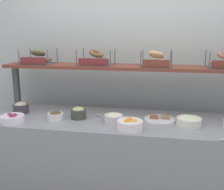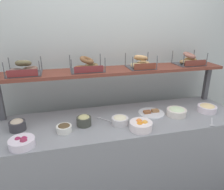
{
  "view_description": "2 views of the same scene",
  "coord_description": "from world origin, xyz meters",
  "views": [
    {
      "loc": [
        0.32,
        -2.16,
        1.57
      ],
      "look_at": [
        -0.1,
        0.07,
        1.04
      ],
      "focal_mm": 43.21,
      "sensor_mm": 36.0,
      "label": 1
    },
    {
      "loc": [
        -0.54,
        -1.72,
        1.77
      ],
      "look_at": [
        -0.1,
        0.02,
        1.1
      ],
      "focal_mm": 33.37,
      "sensor_mm": 36.0,
      "label": 2
    }
  ],
  "objects": [
    {
      "name": "bowl_potato_salad",
      "position": [
        -0.05,
        -0.09,
        0.89
      ],
      "size": [
        0.15,
        0.15,
        0.08
      ],
      "color": "silver",
      "rests_on": "deli_counter"
    },
    {
      "name": "serving_plate_white",
      "position": [
        0.32,
        0.04,
        0.86
      ],
      "size": [
        0.26,
        0.26,
        0.04
      ],
      "color": "white",
      "rests_on": "deli_counter"
    },
    {
      "name": "shelf_riser_left",
      "position": [
        -1.11,
        0.27,
        1.05
      ],
      "size": [
        0.05,
        0.05,
        0.4
      ],
      "primitive_type": "cube",
      "color": "#4C4C51",
      "rests_on": "deli_counter"
    },
    {
      "name": "upper_shelf",
      "position": [
        0.0,
        0.27,
        1.26
      ],
      "size": [
        2.3,
        0.32,
        0.03
      ],
      "primitive_type": "cube",
      "color": "brown",
      "rests_on": "shelf_riser_left"
    },
    {
      "name": "bowl_beet_salad",
      "position": [
        -0.87,
        -0.25,
        0.88
      ],
      "size": [
        0.19,
        0.19,
        0.08
      ],
      "color": "white",
      "rests_on": "deli_counter"
    },
    {
      "name": "bowl_chocolate_spread",
      "position": [
        -0.55,
        -0.11,
        0.89
      ],
      "size": [
        0.13,
        0.13,
        0.07
      ],
      "color": "white",
      "rests_on": "deli_counter"
    },
    {
      "name": "serving_spoon_near_plate",
      "position": [
        -0.19,
        0.03,
        0.86
      ],
      "size": [
        0.13,
        0.14,
        0.01
      ],
      "color": "#B7B7BC",
      "rests_on": "deli_counter"
    },
    {
      "name": "bowl_tuna_salad",
      "position": [
        -0.94,
        0.03,
        0.9
      ],
      "size": [
        0.14,
        0.14,
        0.1
      ],
      "color": "#3C3A3F",
      "rests_on": "deli_counter"
    },
    {
      "name": "deli_counter",
      "position": [
        0.0,
        0.0,
        0.42
      ],
      "size": [
        2.34,
        0.7,
        0.85
      ],
      "primitive_type": "cube",
      "color": "gray",
      "rests_on": "ground_plane"
    },
    {
      "name": "bowl_fruit_salad",
      "position": [
        0.1,
        -0.23,
        0.89
      ],
      "size": [
        0.2,
        0.2,
        0.09
      ],
      "color": "white",
      "rests_on": "deli_counter"
    },
    {
      "name": "bagel_basket_everything",
      "position": [
        0.84,
        0.28,
        1.33
      ],
      "size": [
        0.29,
        0.26,
        0.14
      ],
      "color": "#4C4C51",
      "rests_on": "upper_shelf"
    },
    {
      "name": "bagel_basket_poppy",
      "position": [
        -0.86,
        0.27,
        1.33
      ],
      "size": [
        0.3,
        0.25,
        0.14
      ],
      "color": "#4C4C51",
      "rests_on": "upper_shelf"
    },
    {
      "name": "bowl_scallion_spread",
      "position": [
        0.55,
        -0.05,
        0.89
      ],
      "size": [
        0.19,
        0.19,
        0.08
      ],
      "color": "white",
      "rests_on": "deli_counter"
    },
    {
      "name": "bagel_basket_plain",
      "position": [
        0.27,
        0.26,
        1.33
      ],
      "size": [
        0.28,
        0.26,
        0.14
      ],
      "color": "#4C4C51",
      "rests_on": "upper_shelf"
    },
    {
      "name": "bagel_basket_cinnamon_raisin",
      "position": [
        -0.29,
        0.27,
        1.33
      ],
      "size": [
        0.32,
        0.25,
        0.15
      ],
      "color": "#4C4C51",
      "rests_on": "upper_shelf"
    },
    {
      "name": "back_wall",
      "position": [
        0.0,
        0.55,
        1.2
      ],
      "size": [
        3.54,
        0.06,
        2.4
      ],
      "primitive_type": "cube",
      "color": "#B6BEBA",
      "rests_on": "ground_plane"
    },
    {
      "name": "bowl_hummus",
      "position": [
        -0.37,
        -0.03,
        0.9
      ],
      "size": [
        0.13,
        0.13,
        0.1
      ],
      "color": "#404339",
      "rests_on": "deli_counter"
    }
  ]
}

